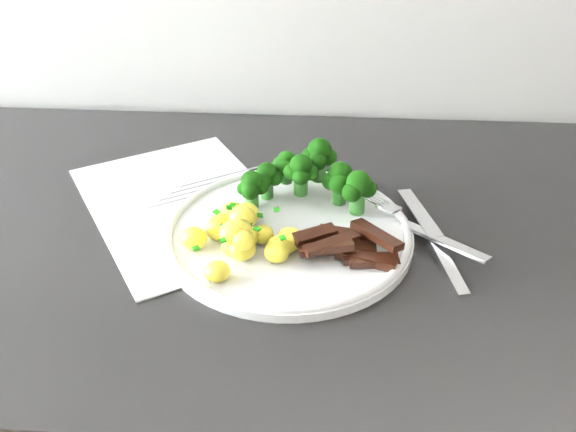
% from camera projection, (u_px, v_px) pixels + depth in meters
% --- Properties ---
extents(recipe_paper, '(0.33, 0.36, 0.00)m').
position_uv_depth(recipe_paper, '(184.00, 204.00, 0.78)').
color(recipe_paper, white).
rests_on(recipe_paper, counter).
extents(plate, '(0.28, 0.28, 0.02)m').
position_uv_depth(plate, '(288.00, 233.00, 0.72)').
color(plate, white).
rests_on(plate, counter).
extents(broccoli, '(0.16, 0.09, 0.07)m').
position_uv_depth(broccoli, '(308.00, 174.00, 0.76)').
color(broccoli, '#2A6621').
rests_on(broccoli, plate).
extents(potatoes, '(0.13, 0.13, 0.04)m').
position_uv_depth(potatoes, '(242.00, 234.00, 0.69)').
color(potatoes, '#FAE445').
rests_on(potatoes, plate).
extents(beef_strips, '(0.12, 0.08, 0.03)m').
position_uv_depth(beef_strips, '(350.00, 246.00, 0.68)').
color(beef_strips, black).
rests_on(beef_strips, plate).
extents(fork, '(0.14, 0.14, 0.02)m').
position_uv_depth(fork, '(422.00, 228.00, 0.71)').
color(fork, silver).
rests_on(fork, plate).
extents(knife, '(0.06, 0.19, 0.02)m').
position_uv_depth(knife, '(439.00, 250.00, 0.69)').
color(knife, silver).
rests_on(knife, plate).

